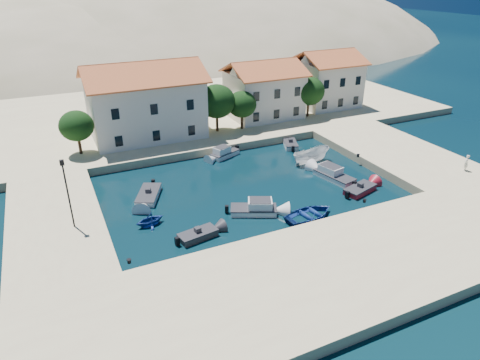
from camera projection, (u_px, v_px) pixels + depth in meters
name	position (u px, v px, depth m)	size (l,w,h in m)	color
ground	(296.00, 235.00, 37.44)	(400.00, 400.00, 0.00)	black
quay_south	(339.00, 269.00, 32.34)	(52.00, 12.00, 1.00)	#C8B489
quay_east	(395.00, 153.00, 53.16)	(11.00, 20.00, 1.00)	#C8B489
quay_west	(55.00, 224.00, 38.15)	(8.00, 20.00, 1.00)	#C8B489
quay_north	(182.00, 111.00, 68.94)	(80.00, 36.00, 1.00)	#C8B489
hills	(162.00, 106.00, 156.24)	(254.00, 176.00, 99.00)	gray
building_left	(145.00, 99.00, 55.37)	(14.70, 9.45, 9.70)	silver
building_mid	(264.00, 88.00, 63.34)	(10.50, 8.40, 8.30)	silver
building_right	(327.00, 78.00, 68.60)	(9.45, 8.40, 8.80)	silver
trees	(227.00, 103.00, 57.77)	(37.30, 5.30, 6.45)	#382314
lamppost	(67.00, 188.00, 35.22)	(0.35, 0.25, 6.22)	black
bollards	(301.00, 198.00, 41.15)	(29.36, 9.56, 0.30)	black
motorboat_grey_sw	(198.00, 235.00, 36.92)	(3.60, 2.07, 1.25)	#2E2D31
cabin_cruiser_south	(254.00, 209.00, 40.66)	(4.75, 3.55, 1.60)	white
rowboat_south	(309.00, 218.00, 40.07)	(3.61, 5.06, 1.05)	navy
motorboat_red_se	(360.00, 190.00, 44.64)	(4.09, 2.68, 1.25)	maroon
cabin_cruiser_east	(334.00, 175.00, 47.34)	(2.88, 5.04, 1.60)	white
boat_east	(311.00, 163.00, 51.67)	(1.91, 5.07, 1.96)	white
motorboat_white_ne	(290.00, 144.00, 56.39)	(2.76, 3.77, 1.25)	white
rowboat_west	(150.00, 225.00, 38.98)	(2.26, 2.62, 1.38)	navy
motorboat_white_west	(149.00, 195.00, 43.54)	(3.61, 4.76, 1.25)	white
cabin_cruiser_north	(225.00, 153.00, 53.22)	(4.09, 2.90, 1.60)	white
pedestrian	(466.00, 163.00, 46.86)	(0.67, 0.44, 1.84)	silver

